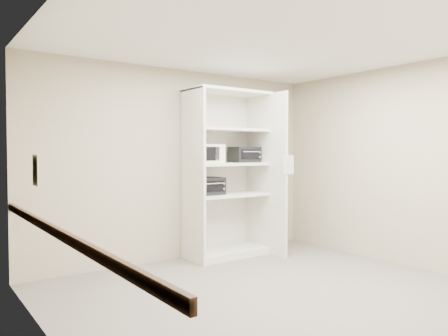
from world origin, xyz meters
TOP-DOWN VIEW (x-y plane):
  - floor at (0.00, 0.00)m, footprint 4.50×4.00m
  - ceiling at (0.00, 0.00)m, footprint 4.50×4.00m
  - wall_back at (0.00, 2.00)m, footprint 4.50×0.02m
  - wall_left at (-2.25, 0.00)m, footprint 0.02×4.00m
  - wall_right at (2.25, 0.00)m, footprint 0.02×4.00m
  - shelving_unit at (0.67, 1.70)m, footprint 1.24×0.92m
  - microwave at (0.27, 1.75)m, footprint 0.45×0.35m
  - toaster_oven_upper at (0.98, 1.75)m, footprint 0.42×0.32m
  - toaster_oven_lower at (0.27, 1.72)m, footprint 0.45×0.34m
  - paper_sign at (1.25, 1.07)m, footprint 0.21×0.02m
  - chair_rail at (-2.23, 0.00)m, footprint 0.04×3.98m
  - wall_poster at (-2.24, 0.67)m, footprint 0.01×0.20m

SIDE VIEW (x-z plane):
  - floor at x=0.00m, z-range -0.01..0.01m
  - chair_rail at x=-2.23m, z-range 0.86..0.94m
  - toaster_oven_lower at x=0.27m, z-range 0.92..1.17m
  - shelving_unit at x=0.67m, z-range -0.08..2.34m
  - paper_sign at x=1.25m, z-range 1.21..1.48m
  - wall_back at x=0.00m, z-range 0.00..2.70m
  - wall_left at x=-2.25m, z-range 0.00..2.70m
  - wall_right at x=2.25m, z-range 0.00..2.70m
  - wall_poster at x=-2.24m, z-range 1.22..1.50m
  - toaster_oven_upper at x=0.98m, z-range 1.37..1.61m
  - microwave at x=0.27m, z-range 1.37..1.64m
  - ceiling at x=0.00m, z-range 2.70..2.71m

